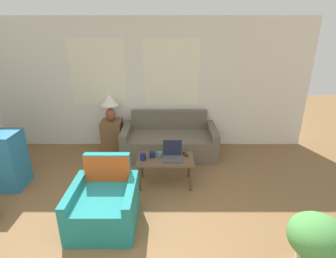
% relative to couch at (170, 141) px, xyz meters
% --- Properties ---
extents(wall_back, '(6.87, 0.06, 2.60)m').
position_rel_couch_xyz_m(wall_back, '(-0.61, 0.46, 1.05)').
color(wall_back, white).
rests_on(wall_back, ground_plane).
extents(couch, '(1.83, 0.89, 0.81)m').
position_rel_couch_xyz_m(couch, '(0.00, 0.00, 0.00)').
color(couch, '#665B4C').
rests_on(couch, ground_plane).
extents(armchair, '(0.81, 0.85, 0.82)m').
position_rel_couch_xyz_m(armchair, '(-0.84, -2.02, 0.00)').
color(armchair, teal).
rests_on(armchair, ground_plane).
extents(side_table, '(0.40, 0.40, 0.64)m').
position_rel_couch_xyz_m(side_table, '(-1.17, 0.16, 0.06)').
color(side_table, brown).
rests_on(side_table, ground_plane).
extents(table_lamp, '(0.34, 0.34, 0.55)m').
position_rel_couch_xyz_m(table_lamp, '(-1.17, 0.16, 0.74)').
color(table_lamp, brown).
rests_on(table_lamp, side_table).
extents(coffee_table, '(0.89, 0.51, 0.45)m').
position_rel_couch_xyz_m(coffee_table, '(-0.07, -1.13, 0.14)').
color(coffee_table, brown).
rests_on(coffee_table, ground_plane).
extents(laptop, '(0.30, 0.31, 0.25)m').
position_rel_couch_xyz_m(laptop, '(0.04, -1.11, 0.25)').
color(laptop, '#47474C').
rests_on(laptop, coffee_table).
extents(cup_navy, '(0.09, 0.09, 0.11)m').
position_rel_couch_xyz_m(cup_navy, '(-0.42, -1.16, 0.25)').
color(cup_navy, '#191E4C').
rests_on(cup_navy, coffee_table).
extents(cup_yellow, '(0.09, 0.09, 0.10)m').
position_rel_couch_xyz_m(cup_yellow, '(-0.28, -1.08, 0.25)').
color(cup_yellow, '#191E4C').
rests_on(cup_yellow, coffee_table).
extents(cup_white, '(0.07, 0.07, 0.08)m').
position_rel_couch_xyz_m(cup_white, '(-0.16, -1.05, 0.24)').
color(cup_white, teal).
rests_on(cup_white, coffee_table).
extents(tv_remote, '(0.09, 0.16, 0.02)m').
position_rel_couch_xyz_m(tv_remote, '(0.25, -1.00, 0.21)').
color(tv_remote, black).
rests_on(tv_remote, coffee_table).
extents(potted_plant, '(0.58, 0.58, 0.65)m').
position_rel_couch_xyz_m(potted_plant, '(1.47, -2.76, 0.13)').
color(potted_plant, '#BCB2A3').
rests_on(potted_plant, ground_plane).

